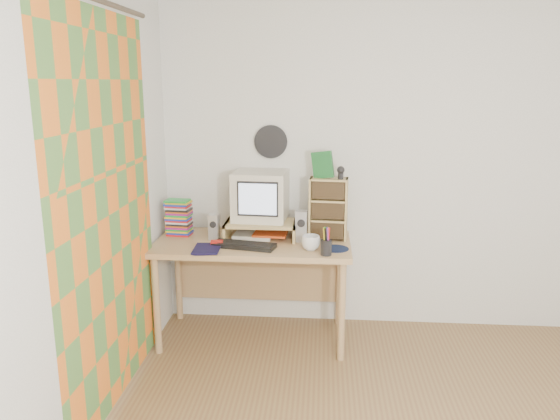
% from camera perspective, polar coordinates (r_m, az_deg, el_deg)
% --- Properties ---
extents(back_wall, '(3.50, 0.00, 3.50)m').
position_cam_1_polar(back_wall, '(4.19, 11.87, 4.47)').
color(back_wall, white).
rests_on(back_wall, floor).
extents(left_wall, '(0.00, 3.50, 3.50)m').
position_cam_1_polar(left_wall, '(2.73, -22.09, -0.89)').
color(left_wall, white).
rests_on(left_wall, floor).
extents(curtain, '(0.00, 2.20, 2.20)m').
position_cam_1_polar(curtain, '(3.16, -17.45, -0.55)').
color(curtain, orange).
rests_on(curtain, left_wall).
extents(wall_disc, '(0.25, 0.02, 0.25)m').
position_cam_1_polar(wall_disc, '(4.13, -0.97, 7.14)').
color(wall_disc, black).
rests_on(wall_disc, back_wall).
extents(desk, '(1.40, 0.70, 0.75)m').
position_cam_1_polar(desk, '(4.04, -2.74, -4.87)').
color(desk, tan).
rests_on(desk, floor).
extents(monitor_riser, '(0.52, 0.30, 0.12)m').
position_cam_1_polar(monitor_riser, '(4.00, -2.00, -1.61)').
color(monitor_riser, tan).
rests_on(monitor_riser, desk).
extents(crt_monitor, '(0.41, 0.41, 0.36)m').
position_cam_1_polar(crt_monitor, '(4.00, -2.11, 1.42)').
color(crt_monitor, beige).
rests_on(crt_monitor, monitor_riser).
extents(speaker_left, '(0.08, 0.08, 0.19)m').
position_cam_1_polar(speaker_left, '(3.98, -6.91, -1.78)').
color(speaker_left, '#A4A4A9').
rests_on(speaker_left, desk).
extents(speaker_right, '(0.09, 0.09, 0.22)m').
position_cam_1_polar(speaker_right, '(3.91, 2.24, -1.70)').
color(speaker_right, '#A4A4A9').
rests_on(speaker_right, desk).
extents(keyboard, '(0.46, 0.23, 0.03)m').
position_cam_1_polar(keyboard, '(3.80, -3.76, -3.70)').
color(keyboard, black).
rests_on(keyboard, desk).
extents(dvd_stack, '(0.18, 0.14, 0.24)m').
position_cam_1_polar(dvd_stack, '(4.14, -10.52, -0.95)').
color(dvd_stack, brown).
rests_on(dvd_stack, desk).
extents(cd_rack, '(0.28, 0.17, 0.45)m').
position_cam_1_polar(cd_rack, '(3.95, 5.08, 0.11)').
color(cd_rack, tan).
rests_on(cd_rack, desk).
extents(mug, '(0.13, 0.13, 0.10)m').
position_cam_1_polar(mug, '(3.73, 3.23, -3.44)').
color(mug, silver).
rests_on(mug, desk).
extents(diary, '(0.23, 0.17, 0.04)m').
position_cam_1_polar(diary, '(3.77, -8.99, -3.86)').
color(diary, black).
rests_on(diary, desk).
extents(mousepad, '(0.21, 0.21, 0.00)m').
position_cam_1_polar(mousepad, '(3.78, 5.79, -4.03)').
color(mousepad, '#101737').
rests_on(mousepad, desk).
extents(pen_cup, '(0.09, 0.09, 0.15)m').
position_cam_1_polar(pen_cup, '(3.62, 4.86, -3.60)').
color(pen_cup, black).
rests_on(pen_cup, desk).
extents(papers, '(0.29, 0.22, 0.04)m').
position_cam_1_polar(papers, '(4.03, -2.12, -2.62)').
color(papers, silver).
rests_on(papers, desk).
extents(red_box, '(0.09, 0.06, 0.04)m').
position_cam_1_polar(red_box, '(3.83, -6.61, -3.51)').
color(red_box, red).
rests_on(red_box, desk).
extents(game_box, '(0.15, 0.07, 0.19)m').
position_cam_1_polar(game_box, '(3.90, 4.48, 4.73)').
color(game_box, '#1B5E2A').
rests_on(game_box, cd_rack).
extents(webcam, '(0.06, 0.06, 0.09)m').
position_cam_1_polar(webcam, '(3.86, 6.36, 3.90)').
color(webcam, black).
rests_on(webcam, cd_rack).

